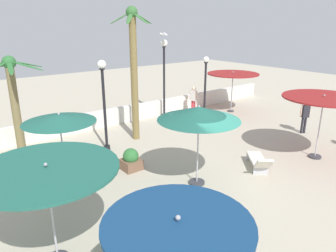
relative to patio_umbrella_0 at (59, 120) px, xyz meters
name	(u,v)px	position (x,y,z in m)	size (l,w,h in m)	color
ground_plane	(219,184)	(4.17, -3.42, -2.34)	(56.00, 56.00, 0.00)	#B2A893
boundary_wall	(107,118)	(4.17, 4.92, -1.88)	(25.20, 0.30, 0.92)	silver
patio_umbrella_0	(59,120)	(0.00, 0.00, 0.00)	(2.42, 2.42, 2.58)	#333338
patio_umbrella_1	(199,114)	(3.60, -2.86, 0.20)	(2.77, 2.77, 2.83)	#333338
patio_umbrella_2	(233,75)	(11.79, 2.74, 0.00)	(3.14, 3.14, 2.54)	#333338
patio_umbrella_3	(324,100)	(9.05, -4.27, 0.13)	(3.18, 3.18, 2.70)	#333338
patio_umbrella_4	(178,231)	(-0.81, -7.09, 0.16)	(2.24, 2.24, 2.77)	#333338
patio_umbrella_5	(47,173)	(-1.59, -3.59, -0.05)	(3.14, 3.14, 2.54)	#333338
palm_tree_1	(134,64)	(4.37, 2.28, 1.27)	(1.89, 1.88, 6.08)	olive
palm_tree_2	(13,92)	(-0.41, 4.12, 0.31)	(2.72, 2.85, 4.13)	brown
lamp_post_0	(205,84)	(9.26, 2.57, -0.24)	(0.33, 0.33, 3.62)	black
lamp_post_1	(134,86)	(5.42, 4.03, -0.16)	(0.32, 0.32, 3.84)	black
lamp_post_2	(164,68)	(7.68, 4.34, 0.57)	(0.40, 0.40, 4.51)	black
lamp_post_3	(104,97)	(2.58, 1.87, 0.07)	(0.36, 0.36, 3.94)	black
lounge_chair_0	(259,161)	(6.18, -3.54, -1.96)	(1.64, 1.80, 0.84)	#B7B7BC
guest_0	(193,97)	(9.49, 3.76, -1.29)	(0.31, 0.55, 1.73)	#D8333F
guest_2	(305,114)	(11.54, -2.30, -1.32)	(0.51, 0.38, 1.68)	#26262D
seagull_0	(163,34)	(7.59, 4.27, 2.45)	(0.54, 1.12, 0.14)	white
planter	(131,160)	(2.39, -0.47, -1.96)	(0.70, 0.70, 0.85)	brown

